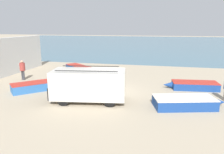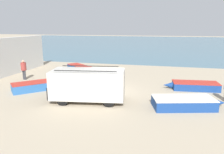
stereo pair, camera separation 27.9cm
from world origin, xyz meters
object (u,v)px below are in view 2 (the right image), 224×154
object	(u,v)px
fishing_rowboat_1	(194,86)
fisherman_0	(24,68)
fishing_rowboat_0	(83,69)
fishing_rowboat_3	(185,103)
parked_van	(88,84)
fishing_rowboat_2	(36,86)

from	to	relation	value
fishing_rowboat_1	fisherman_0	distance (m)	14.72
fishing_rowboat_0	fishing_rowboat_1	world-z (taller)	fishing_rowboat_0
fishing_rowboat_3	fishing_rowboat_1	bearing A→B (deg)	62.78
parked_van	fishing_rowboat_3	world-z (taller)	parked_van
fishing_rowboat_2	fisherman_0	distance (m)	4.09
parked_van	fishing_rowboat_1	size ratio (longest dim) A/B	1.19
fishing_rowboat_1	fishing_rowboat_2	world-z (taller)	fishing_rowboat_2
fishing_rowboat_2	fishing_rowboat_3	size ratio (longest dim) A/B	0.74
fishing_rowboat_0	fishing_rowboat_2	xyz separation A→B (m)	(-1.14, -7.00, -0.00)
parked_van	fishing_rowboat_3	size ratio (longest dim) A/B	1.11
parked_van	fishing_rowboat_1	distance (m)	8.35
fishing_rowboat_2	fishing_rowboat_0	bearing A→B (deg)	35.95
fishing_rowboat_1	fishing_rowboat_2	bearing A→B (deg)	8.88
fishing_rowboat_0	fishing_rowboat_3	size ratio (longest dim) A/B	1.10
fishing_rowboat_2	fisherman_0	world-z (taller)	fisherman_0
fishing_rowboat_2	fisherman_0	xyz separation A→B (m)	(-2.94, 2.74, 0.76)
fishing_rowboat_0	fishing_rowboat_1	distance (m)	11.31
fishing_rowboat_0	fishing_rowboat_2	distance (m)	7.09
parked_van	fishing_rowboat_2	xyz separation A→B (m)	(-4.77, 1.39, -0.82)
fishing_rowboat_3	fishing_rowboat_0	bearing A→B (deg)	124.75
fishing_rowboat_2	fisherman_0	bearing A→B (deg)	92.15
fishing_rowboat_0	fisherman_0	bearing A→B (deg)	-94.61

